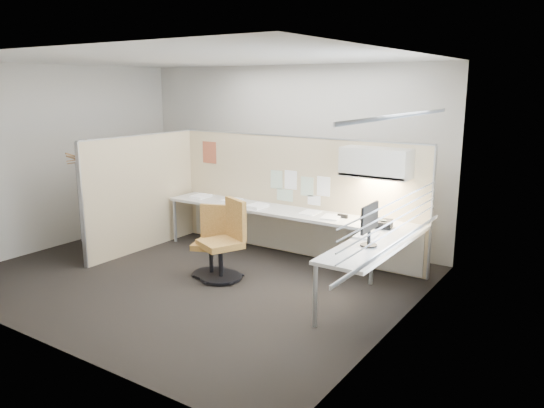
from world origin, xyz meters
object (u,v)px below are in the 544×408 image
Objects in this scene: desk at (300,224)px; phone at (383,224)px; monitor at (370,222)px; chair_right at (213,243)px; chair_left at (226,243)px.

desk is 1.22m from phone.
phone is at bearing 8.93° from monitor.
chair_left is at bearing -29.75° from chair_right.
chair_right is at bearing -165.19° from chair_left.
desk is at bearing 84.07° from chair_left.
phone is at bearing 52.78° from chair_left.
desk is 3.87× the size of chair_left.
phone is (2.02, 0.94, 0.36)m from chair_right.
phone is (1.76, 0.98, 0.30)m from chair_left.
chair_left reaches higher than chair_right.
desk is 4.38× the size of chair_right.
chair_left reaches higher than desk.
monitor is 0.87m from phone.
chair_right is (-0.81, -0.93, -0.18)m from desk.
phone is (-0.16, 0.83, -0.23)m from monitor.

